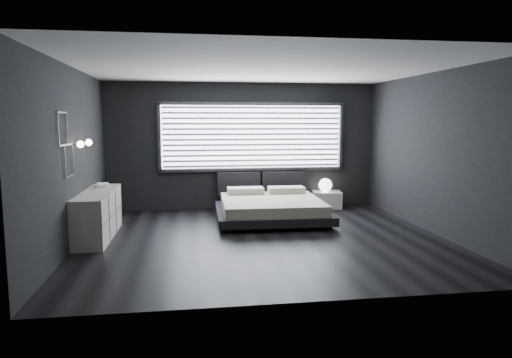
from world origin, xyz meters
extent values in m
plane|color=black|center=(0.00, 0.00, 0.00)|extent=(6.00, 6.00, 0.00)
plane|color=silver|center=(0.00, 0.00, 2.80)|extent=(6.00, 6.00, 0.00)
cube|color=black|center=(0.00, 2.75, 1.40)|extent=(6.00, 0.04, 2.80)
cube|color=black|center=(0.00, -2.75, 1.40)|extent=(6.00, 0.04, 2.80)
cube|color=black|center=(-3.00, 0.00, 1.40)|extent=(0.04, 5.50, 2.80)
cube|color=black|center=(3.00, 0.00, 1.40)|extent=(0.04, 5.50, 2.80)
cube|color=white|center=(0.20, 2.73, 1.61)|extent=(4.00, 0.02, 1.38)
cube|color=#47474C|center=(-1.84, 2.70, 1.61)|extent=(0.06, 0.08, 1.48)
cube|color=#47474C|center=(2.24, 2.70, 1.61)|extent=(0.06, 0.08, 1.48)
cube|color=#47474C|center=(0.20, 2.70, 2.34)|extent=(4.14, 0.08, 0.06)
cube|color=#47474C|center=(0.20, 2.70, 0.88)|extent=(4.14, 0.08, 0.06)
cube|color=silver|center=(0.20, 2.67, 1.61)|extent=(3.94, 0.03, 1.32)
cube|color=black|center=(-0.12, 2.64, 0.57)|extent=(0.96, 0.16, 0.52)
cube|color=black|center=(0.88, 2.64, 0.57)|extent=(0.96, 0.16, 0.52)
cylinder|color=silver|center=(-2.95, 0.05, 1.60)|extent=(0.10, 0.02, 0.02)
sphere|color=#FFE5B7|center=(-2.88, 0.05, 1.60)|extent=(0.11, 0.11, 0.11)
cylinder|color=silver|center=(-2.95, 0.65, 1.60)|extent=(0.10, 0.02, 0.02)
sphere|color=#FFE5B7|center=(-2.88, 0.65, 1.60)|extent=(0.11, 0.11, 0.11)
cube|color=#47474C|center=(-2.98, -0.55, 2.08)|extent=(0.01, 0.46, 0.02)
cube|color=#47474C|center=(-2.98, -0.55, 1.62)|extent=(0.01, 0.46, 0.02)
cube|color=#47474C|center=(-2.98, -0.32, 1.85)|extent=(0.01, 0.02, 0.46)
cube|color=#47474C|center=(-2.98, -0.78, 1.85)|extent=(0.01, 0.02, 0.46)
cube|color=#47474C|center=(-2.98, -0.30, 1.61)|extent=(0.01, 0.46, 0.02)
cube|color=#47474C|center=(-2.98, -0.30, 1.15)|extent=(0.01, 0.46, 0.02)
cube|color=#47474C|center=(-2.98, -0.07, 1.38)|extent=(0.01, 0.02, 0.46)
cube|color=#47474C|center=(-2.98, -0.53, 1.38)|extent=(0.01, 0.02, 0.46)
cube|color=black|center=(-0.57, 0.55, 0.04)|extent=(0.12, 0.12, 0.08)
cube|color=black|center=(1.28, 0.49, 0.04)|extent=(0.12, 0.12, 0.08)
cube|color=black|center=(-0.52, 2.21, 0.04)|extent=(0.12, 0.12, 0.08)
cube|color=black|center=(1.33, 2.16, 0.04)|extent=(0.12, 0.12, 0.08)
cube|color=black|center=(0.38, 1.35, 0.16)|extent=(2.21, 2.12, 0.16)
cube|color=#B5AA93|center=(0.38, 1.35, 0.33)|extent=(1.97, 1.97, 0.20)
cube|color=beige|center=(-0.04, 2.13, 0.49)|extent=(0.77, 0.43, 0.13)
cube|color=beige|center=(0.84, 2.10, 0.49)|extent=(0.77, 0.43, 0.13)
cube|color=white|center=(1.87, 2.50, 0.19)|extent=(0.72, 0.64, 0.37)
sphere|color=white|center=(1.83, 2.48, 0.52)|extent=(0.30, 0.30, 0.30)
cube|color=white|center=(-2.78, 0.52, 0.39)|extent=(0.56, 1.96, 0.78)
cube|color=#47474C|center=(-2.50, 0.52, 0.39)|extent=(0.02, 1.93, 0.76)
cube|color=white|center=(-2.77, 1.09, 0.80)|extent=(0.28, 0.34, 0.04)
cube|color=white|center=(-2.76, 1.07, 0.83)|extent=(0.26, 0.31, 0.03)
camera|label=1|loc=(-1.23, -7.37, 1.96)|focal=32.00mm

